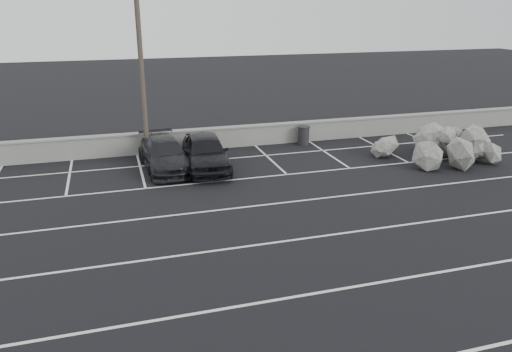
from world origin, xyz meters
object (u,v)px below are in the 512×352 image
object	(u,v)px
car_right	(165,155)
utility_pole	(141,66)
car_left	(205,152)
riprap_pile	(446,148)
trash_bin	(304,135)

from	to	relation	value
car_right	utility_pole	world-z (taller)	utility_pole
car_right	utility_pole	xyz separation A→B (m)	(-0.60, 1.91, 3.68)
car_left	utility_pole	bearing A→B (deg)	137.67
riprap_pile	car_right	bearing A→B (deg)	169.55
car_right	utility_pole	distance (m)	4.18
utility_pole	riprap_pile	distance (m)	14.57
trash_bin	riprap_pile	size ratio (longest dim) A/B	0.18
utility_pole	trash_bin	bearing A→B (deg)	1.07
utility_pole	car_left	bearing A→B (deg)	-45.72
car_right	riprap_pile	bearing A→B (deg)	-14.69
car_left	car_right	size ratio (longest dim) A/B	1.00
car_right	utility_pole	bearing A→B (deg)	103.31
car_left	car_right	world-z (taller)	car_left
utility_pole	trash_bin	xyz separation A→B (m)	(8.02, 0.15, -3.85)
car_left	riprap_pile	distance (m)	11.24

